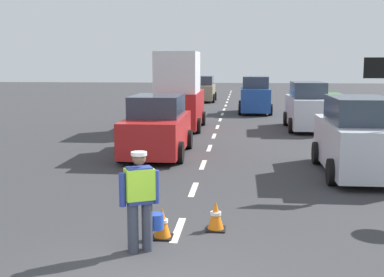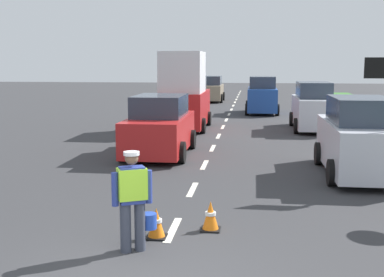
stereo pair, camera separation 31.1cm
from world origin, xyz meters
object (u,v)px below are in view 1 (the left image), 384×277
Objects in this scene: traffic_cone_near at (162,223)px; car_oncoming_third at (204,90)px; delivery_truck at (179,95)px; road_worker at (141,196)px; traffic_cone_far at (216,216)px; car_parked_far at (307,107)px; car_oncoming_lead at (157,127)px; car_parked_curbside at (357,139)px; car_outgoing_far at (255,96)px.

car_oncoming_third is (-1.63, 31.13, 0.65)m from traffic_cone_near.
traffic_cone_near is 14.58m from delivery_truck.
road_worker reaches higher than traffic_cone_far.
car_parked_far is (4.36, 15.00, 0.75)m from traffic_cone_near.
car_oncoming_third is at bearing 92.49° from road_worker.
car_oncoming_third is (-0.19, 23.15, -0.00)m from car_oncoming_lead.
delivery_truck is 1.10× the size of car_oncoming_third.
car_parked_curbside is (3.62, 5.07, 0.73)m from traffic_cone_far.
road_worker is 0.38× the size of car_parked_curbside.
road_worker is at bearing -106.36° from car_parked_far.
car_outgoing_far is at bearing 84.01° from road_worker.
car_parked_curbside is at bearing 50.96° from traffic_cone_near.
car_oncoming_lead reaches higher than traffic_cone_far.
traffic_cone_far is (0.92, 0.52, 0.00)m from traffic_cone_near.
traffic_cone_near is 0.13× the size of car_oncoming_lead.
traffic_cone_near is 31.18m from car_oncoming_third.
car_outgoing_far reaches higher than car_oncoming_lead.
traffic_cone_far is at bearing -85.25° from car_oncoming_third.
delivery_truck is 5.90m from car_parked_far.
delivery_truck is at bearing 90.49° from car_oncoming_lead.
delivery_truck is (-1.49, 14.45, 1.34)m from traffic_cone_near.
traffic_cone_far is 6.27m from car_parked_curbside.
car_parked_curbside reaches higher than road_worker.
delivery_truck is 8.62m from car_outgoing_far.
car_oncoming_third reaches higher than traffic_cone_far.
delivery_truck reaches higher than traffic_cone_far.
car_parked_far is at bearing 73.81° from traffic_cone_near.
car_outgoing_far is (3.79, -8.90, 0.11)m from car_oncoming_third.
car_parked_curbside is at bearing -55.76° from delivery_truck.
road_worker is 0.39× the size of car_oncoming_lead.
car_outgoing_far is (-2.38, 16.64, 0.03)m from car_parked_curbside.
car_parked_curbside is at bearing -81.88° from car_outgoing_far.
delivery_truck reaches higher than car_parked_far.
delivery_truck is 6.50m from car_oncoming_lead.
car_outgoing_far is at bearing 86.72° from traffic_cone_far.
car_outgoing_far reaches higher than car_oncoming_third.
traffic_cone_far is 14.90m from car_parked_far.
car_parked_curbside is 1.00× the size of car_oncoming_lead.
car_oncoming_lead is (-1.19, 8.64, -0.00)m from road_worker.
car_oncoming_lead is 1.04× the size of car_oncoming_third.
car_parked_curbside is (6.02, -8.85, -0.61)m from delivery_truck.
car_oncoming_third is at bearing 92.99° from traffic_cone_near.
car_oncoming_third is (-1.38, 31.79, -0.01)m from road_worker.
car_parked_far is at bearing 73.64° from road_worker.
car_outgoing_far is (2.40, 22.89, 0.10)m from road_worker.
traffic_cone_near is 0.13× the size of car_parked_curbside.
traffic_cone_far is (1.16, 1.18, -0.66)m from road_worker.
delivery_truck reaches higher than road_worker.
car_oncoming_lead is at bearing -104.15° from car_outgoing_far.
car_parked_far is at bearing -69.65° from car_oncoming_third.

